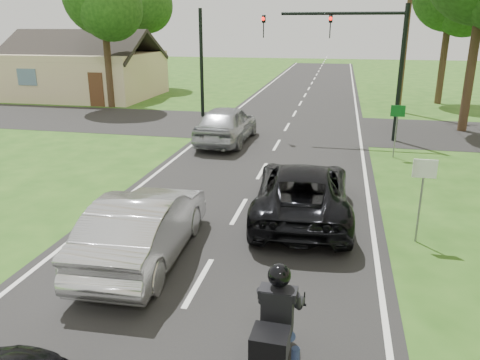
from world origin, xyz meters
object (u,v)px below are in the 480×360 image
Objects in this scene: dark_suv at (302,191)px; traffic_signal at (359,48)px; silver_suv at (227,124)px; sign_green at (397,119)px; silver_sedan at (145,226)px; utility_pole_far at (407,26)px; motorcycle_rider at (276,345)px; sign_white at (423,181)px.

dark_suv is 10.66m from traffic_signal.
silver_suv is 2.37× the size of sign_green.
utility_pole_far reaches higher than silver_sedan.
motorcycle_rider is at bearing 132.38° from silver_sedan.
motorcycle_rider is 0.24× the size of utility_pole_far.
motorcycle_rider is 0.44× the size of dark_suv.
traffic_signal is (1.36, 16.69, 3.33)m from motorcycle_rider.
silver_suv is (-4.09, 8.01, 0.10)m from dark_suv.
silver_sedan is 0.75× the size of traffic_signal.
motorcycle_rider is 6.69m from dark_suv.
dark_suv is 4.59m from silver_sedan.
sign_white is (2.72, 5.67, 0.79)m from motorcycle_rider.
dark_suv is 0.54× the size of utility_pole_far.
silver_suv is at bearing -130.40° from utility_pole_far.
utility_pole_far is at bearing 70.32° from traffic_signal.
sign_green reaches higher than motorcycle_rider.
sign_white reaches higher than dark_suv.
sign_green is at bearing 88.57° from sign_white.
motorcycle_rider is 0.37× the size of traffic_signal.
motorcycle_rider is 25.41m from utility_pole_far.
silver_suv is (-4.28, 14.70, 0.06)m from motorcycle_rider.
sign_green is (3.11, 6.98, 0.83)m from dark_suv.
traffic_signal is 11.39m from sign_white.
silver_sedan is 6.62m from sign_white.
sign_white is at bearing -91.43° from sign_green.
dark_suv is 9.00m from silver_suv.
sign_green is (-1.30, -11.02, -3.49)m from utility_pole_far.
sign_green is (2.92, 13.67, 0.79)m from motorcycle_rider.
sign_white is at bearing -94.51° from utility_pole_far.
traffic_signal is 8.55m from utility_pole_far.
motorcycle_rider is at bearing -94.65° from traffic_signal.
motorcycle_rider is 1.12× the size of sign_white.
utility_pole_far is (7.69, 21.22, 4.28)m from silver_sedan.
sign_green reaches higher than silver_sedan.
motorcycle_rider reaches higher than dark_suv.
sign_white is (7.00, -9.03, 0.73)m from silver_suv.
traffic_signal is at bearing -102.21° from dark_suv.
sign_green is (1.56, -3.02, -2.54)m from traffic_signal.
dark_suv is 3.19m from sign_white.
utility_pole_far is (8.50, 9.99, 4.21)m from silver_suv.
sign_white is at bearing -82.95° from traffic_signal.
motorcycle_rider is at bearing 107.76° from silver_suv.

